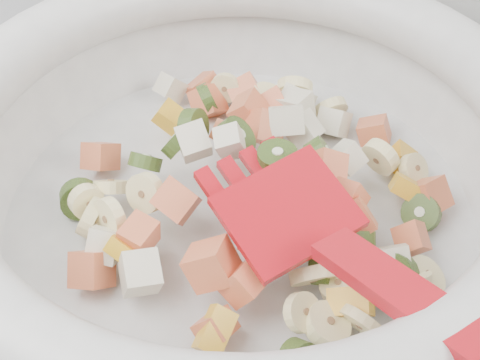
% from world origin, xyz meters
% --- Properties ---
extents(mixing_bowl, '(0.47, 0.40, 0.14)m').
position_xyz_m(mixing_bowl, '(0.09, 1.50, 0.96)').
color(mixing_bowl, white).
rests_on(mixing_bowl, counter).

